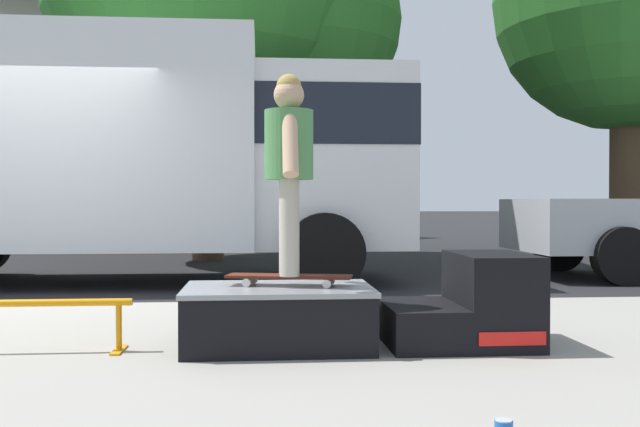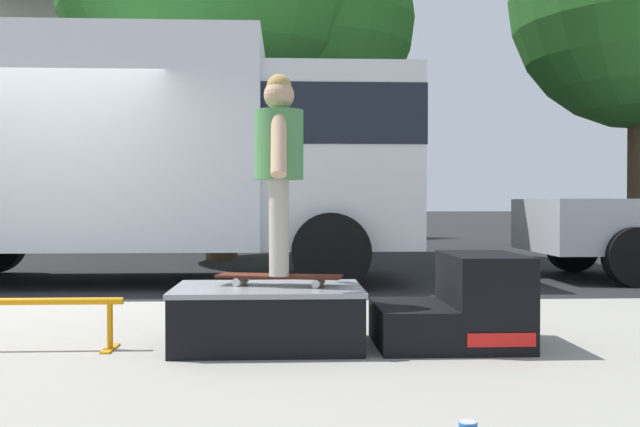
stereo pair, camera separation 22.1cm
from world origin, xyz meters
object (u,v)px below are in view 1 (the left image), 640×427
Objects in this scene: skate_box at (278,315)px; kicker_ramp at (470,307)px; grind_rail at (16,313)px; box_truck at (134,148)px; skateboard at (289,277)px; skater_kid at (289,157)px.

skate_box is 1.27× the size of kicker_ramp.
box_truck is (-0.14, 4.80, 1.34)m from grind_rail.
skateboard is (0.07, 0.03, 0.23)m from skate_box.
skater_kid is (1.63, 0.06, 0.94)m from grind_rail.
skater_kid is 0.18× the size of box_truck.
skater_kid reaches higher than grind_rail.
skateboard is at bearing -69.46° from box_truck.
kicker_ramp reaches higher than skateboard.
box_truck is (-1.77, 4.74, 1.15)m from skateboard.
kicker_ramp reaches higher than grind_rail.
skateboard is 0.12× the size of box_truck.
skate_box is at bearing 1.16° from grind_rail.
box_truck is at bearing 110.54° from skater_kid.
skateboard reaches higher than skate_box.
kicker_ramp is at bearing -0.02° from skate_box.
skateboard is at bearing -90.00° from skater_kid.
grind_rail is 4.99m from box_truck.
skater_kid is (0.00, 0.00, 0.75)m from skateboard.
skater_kid is at bearing 2.21° from grind_rail.
kicker_ramp reaches higher than skate_box.
box_truck is (-1.71, 4.77, 1.38)m from skate_box.
kicker_ramp is 1.16m from skateboard.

